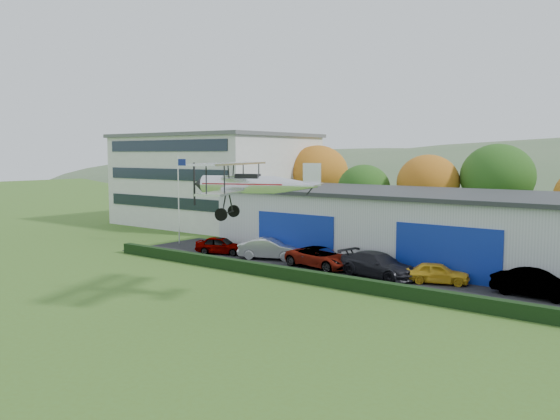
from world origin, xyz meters
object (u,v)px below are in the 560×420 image
Objects in this scene: hangar at (478,230)px; car_1 at (270,249)px; office_block at (215,179)px; car_0 at (221,245)px; flagpole at (179,191)px; car_4 at (437,273)px; biplane at (249,183)px; car_3 at (378,265)px; car_5 at (535,284)px; car_2 at (320,257)px.

hangar is 8.35× the size of car_1.
car_1 is at bearing -35.89° from office_block.
car_1 is (4.60, 0.64, 0.10)m from car_0.
flagpole is 1.94× the size of car_0.
office_block is at bearing 46.43° from car_4.
office_block is at bearing 32.03° from car_1.
office_block is 4.99× the size of car_0.
biplane is at bearing -151.32° from car_0.
car_3 is at bearing -4.64° from flagpole.
biplane is (11.86, -10.23, 5.85)m from car_0.
office_block reaches higher than flagpole.
office_block is at bearing 24.68° from car_0.
car_4 is at bearing -108.79° from car_0.
car_3 is at bearing -26.87° from office_block.
car_4 is (18.09, 0.55, -0.04)m from car_0.
flagpole is 2.06× the size of car_4.
flagpole reaches higher than car_4.
car_1 is (-13.65, -6.98, -1.81)m from hangar.
car_4 is at bearing -69.90° from car_3.
car_3 is 3.88m from car_4.
office_block is 4.24× the size of car_1.
car_3 is 1.19× the size of car_5.
car_2 is (16.17, -1.41, -4.00)m from flagpole.
car_3 reaches higher than car_0.
office_block is 5.30× the size of car_4.
biplane is at bearing -109.67° from hangar.
car_1 is 19.25m from car_5.
hangar is 5.06× the size of biplane.
car_5 is 17.17m from biplane.
car_0 is at bearing 71.40° from car_4.
office_block is (-33.00, 7.02, 2.56)m from hangar.
flagpole is 1.71× the size of car_5.
hangar is 7.34m from car_4.
car_2 is 1.36× the size of car_4.
office_block reaches higher than car_1.
biplane is at bearing -43.06° from office_block.
office_block is 3.91× the size of car_2.
office_block is at bearing 65.65° from car_2.
flagpole reaches higher than hangar.
car_0 is (14.76, -14.65, -4.46)m from office_block.
car_2 is at bearing -139.71° from hangar.
hangar is 10.45× the size of car_4.
flagpole is 30.76m from car_5.
flagpole is (8.12, -13.00, -0.43)m from office_block.
flagpole reaches higher than car_5.
flagpole reaches higher than car_0.
car_3 is at bearing -87.09° from car_2.
car_1 is at bearing 97.03° from car_3.
flagpole is 21.33m from car_3.
hangar is 8.84m from car_3.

